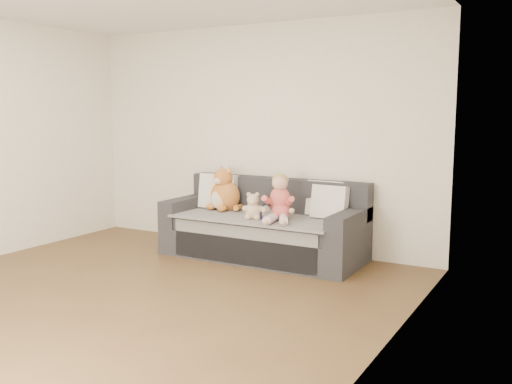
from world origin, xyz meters
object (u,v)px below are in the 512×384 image
plush_cat (224,193)px  sippy_cup (264,212)px  sofa (264,229)px  toddler (279,201)px  teddy_bear (253,208)px

plush_cat → sippy_cup: bearing=-8.5°
sofa → toddler: toddler is taller
plush_cat → sippy_cup: plush_cat is taller
plush_cat → sippy_cup: (0.67, -0.27, -0.13)m
sippy_cup → plush_cat: bearing=158.1°
sofa → plush_cat: 0.67m
toddler → sippy_cup: toddler is taller
toddler → sippy_cup: bearing=167.5°
sofa → teddy_bear: sofa is taller
toddler → teddy_bear: bearing=177.8°
teddy_bear → sippy_cup: (0.10, 0.06, -0.05)m
plush_cat → teddy_bear: bearing=-16.7°
plush_cat → sippy_cup: 0.73m
toddler → plush_cat: plush_cat is taller
toddler → sippy_cup: size_ratio=3.91×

